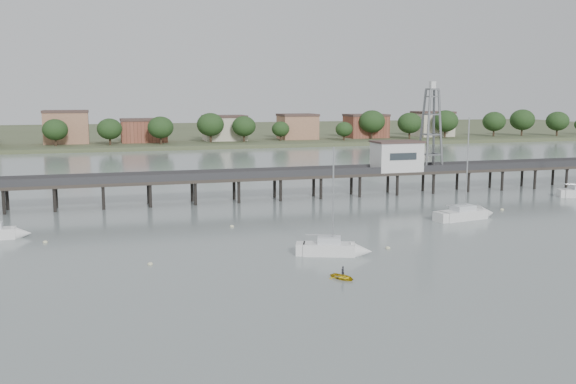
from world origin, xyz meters
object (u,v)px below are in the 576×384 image
object	(u,v)px
pier	(257,177)
sailboat_b	(1,233)
sailboat_c	(471,214)
lattice_tower	(431,130)
sailboat_f	(339,249)
yellow_dinghy	(343,279)

from	to	relation	value
pier	sailboat_b	world-z (taller)	sailboat_b
pier	sailboat_c	distance (m)	34.72
lattice_tower	sailboat_b	distance (m)	71.23
pier	sailboat_f	world-z (taller)	sailboat_f
sailboat_b	sailboat_f	xyz separation A→B (m)	(36.26, -19.07, -0.00)
pier	sailboat_f	size ratio (longest dim) A/B	12.13
lattice_tower	sailboat_c	distance (m)	26.73
lattice_tower	sailboat_c	size ratio (longest dim) A/B	1.03
sailboat_f	yellow_dinghy	world-z (taller)	sailboat_f
sailboat_b	lattice_tower	bearing A→B (deg)	14.87
lattice_tower	pier	bearing A→B (deg)	-180.00
sailboat_b	sailboat_c	size ratio (longest dim) A/B	0.78
sailboat_c	yellow_dinghy	size ratio (longest dim) A/B	5.74
sailboat_b	yellow_dinghy	world-z (taller)	sailboat_b
pier	sailboat_f	xyz separation A→B (m)	(-0.10, -38.04, -3.15)
sailboat_f	yellow_dinghy	size ratio (longest dim) A/B	4.73
sailboat_f	yellow_dinghy	xyz separation A→B (m)	(-2.90, -8.52, -0.65)
lattice_tower	yellow_dinghy	bearing A→B (deg)	-126.54
lattice_tower	sailboat_c	xyz separation A→B (m)	(-6.38, -23.76, -10.47)
pier	yellow_dinghy	distance (m)	46.81
sailboat_b	pier	bearing A→B (deg)	26.81
yellow_dinghy	pier	bearing A→B (deg)	58.49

